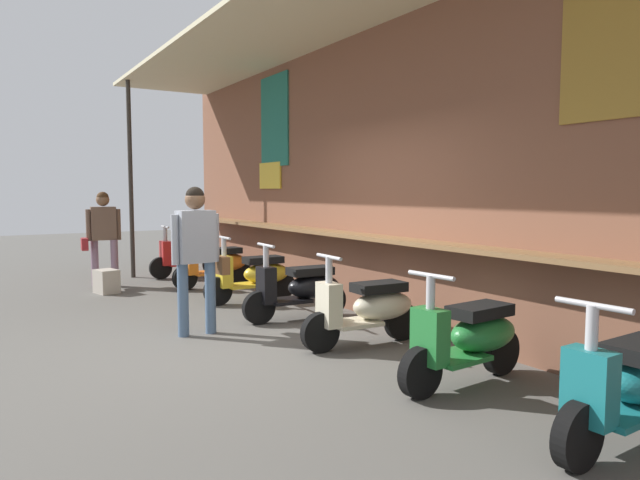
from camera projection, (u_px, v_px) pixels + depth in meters
ground_plane at (246, 344)px, 5.99m from camera, size 35.79×35.79×0.00m
market_stall_facade at (391, 156)px, 6.81m from camera, size 12.78×2.13×3.69m
scooter_red at (192, 256)px, 10.66m from camera, size 0.46×1.40×0.97m
scooter_orange at (218, 264)px, 9.54m from camera, size 0.48×1.40×0.97m
scooter_yellow at (256, 275)px, 8.27m from camera, size 0.46×1.40×0.97m
scooter_black at (302, 288)px, 7.13m from camera, size 0.47×1.40×0.97m
scooter_cream at (369, 308)px, 5.92m from camera, size 0.47×1.40×0.97m
scooter_green at (470, 338)px, 4.73m from camera, size 0.50×1.40×0.97m
scooter_teal at (632, 385)px, 3.58m from camera, size 0.47×1.40×0.97m
shopper_with_handbag at (197, 246)px, 6.30m from camera, size 0.31×0.65×1.65m
shopper_browsing at (103, 230)px, 9.55m from camera, size 0.33×0.64×1.59m
merchandise_crate at (106, 281)px, 8.96m from camera, size 0.42×0.37×0.37m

